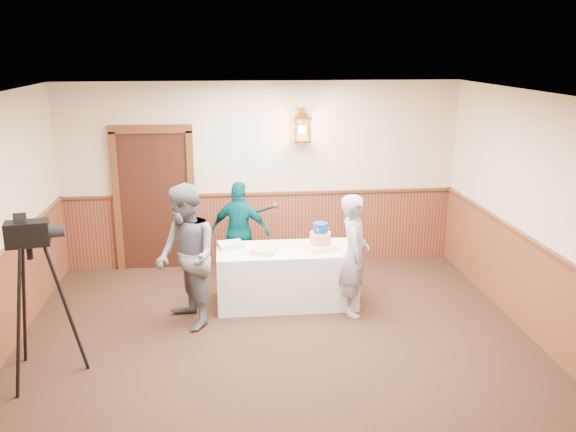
# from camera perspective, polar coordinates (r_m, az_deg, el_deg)

# --- Properties ---
(ground) EXTENTS (7.00, 7.00, 0.00)m
(ground) POSITION_cam_1_polar(r_m,az_deg,el_deg) (6.47, -0.43, -14.92)
(ground) COLOR black
(ground) RESTS_ON ground
(room_shell) EXTENTS (6.02, 7.02, 2.81)m
(room_shell) POSITION_cam_1_polar(r_m,az_deg,el_deg) (6.27, -1.35, -0.74)
(room_shell) COLOR beige
(room_shell) RESTS_ON ground
(display_table) EXTENTS (1.80, 0.80, 0.75)m
(display_table) POSITION_cam_1_polar(r_m,az_deg,el_deg) (8.03, -0.15, -5.64)
(display_table) COLOR silver
(display_table) RESTS_ON ground
(tiered_cake) EXTENTS (0.43, 0.43, 0.35)m
(tiered_cake) POSITION_cam_1_polar(r_m,az_deg,el_deg) (7.87, 3.04, -2.15)
(tiered_cake) COLOR #FFF1BE
(tiered_cake) RESTS_ON display_table
(sheet_cake_yellow) EXTENTS (0.36, 0.32, 0.06)m
(sheet_cake_yellow) POSITION_cam_1_polar(r_m,az_deg,el_deg) (7.74, -2.26, -3.30)
(sheet_cake_yellow) COLOR #F4DE92
(sheet_cake_yellow) RESTS_ON display_table
(sheet_cake_green) EXTENTS (0.36, 0.31, 0.07)m
(sheet_cake_green) POSITION_cam_1_polar(r_m,az_deg,el_deg) (7.98, -5.40, -2.72)
(sheet_cake_green) COLOR #B5DF9D
(sheet_cake_green) RESTS_ON display_table
(interviewer) EXTENTS (1.60, 1.05, 1.75)m
(interviewer) POSITION_cam_1_polar(r_m,az_deg,el_deg) (7.33, -9.49, -3.81)
(interviewer) COLOR #5C5E65
(interviewer) RESTS_ON ground
(baker) EXTENTS (0.46, 0.62, 1.55)m
(baker) POSITION_cam_1_polar(r_m,az_deg,el_deg) (7.64, 6.20, -3.65)
(baker) COLOR gray
(baker) RESTS_ON ground
(assistant_p) EXTENTS (0.92, 0.61, 1.46)m
(assistant_p) POSITION_cam_1_polar(r_m,az_deg,el_deg) (8.72, -4.49, -1.47)
(assistant_p) COLOR #02424A
(assistant_p) RESTS_ON ground
(tv_camera_rig) EXTENTS (0.65, 0.61, 1.66)m
(tv_camera_rig) POSITION_cam_1_polar(r_m,az_deg,el_deg) (6.68, -22.47, -8.03)
(tv_camera_rig) COLOR black
(tv_camera_rig) RESTS_ON ground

